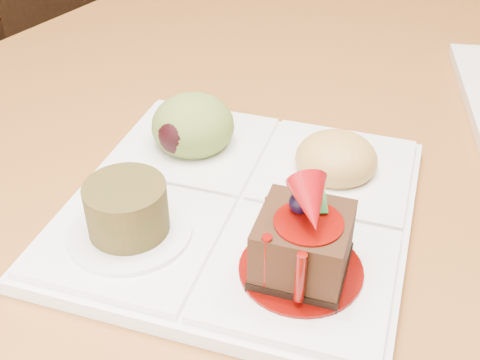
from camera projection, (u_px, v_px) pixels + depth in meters
The scene contains 3 objects.
dining_table at pixel (462, 96), 0.77m from camera, with size 1.00×1.80×0.75m.
chair_left at pixel (105, 26), 1.31m from camera, with size 0.51×0.51×0.96m.
sampler_plate at pixel (239, 192), 0.47m from camera, with size 0.32×0.32×0.10m.
Camera 1 is at (0.14, -0.73, 1.06)m, focal length 45.00 mm.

